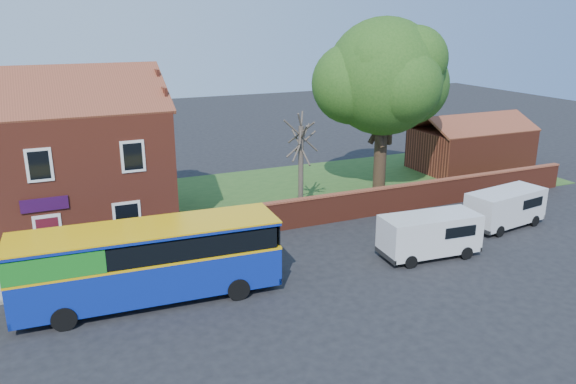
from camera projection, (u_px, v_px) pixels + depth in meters
name	position (u px, v px, depth m)	size (l,w,h in m)	color
ground	(251.00, 305.00, 21.95)	(120.00, 120.00, 0.00)	black
pavement	(54.00, 276.00, 24.26)	(18.00, 3.50, 0.12)	gray
kerb	(55.00, 293.00, 22.73)	(18.00, 0.15, 0.14)	slate
grass_strip	(364.00, 182.00, 38.31)	(26.00, 12.00, 0.04)	#426B28
shop_building	(41.00, 170.00, 28.28)	(12.30, 8.13, 10.50)	maroon
boundary_wall	(418.00, 195.00, 32.83)	(22.00, 0.38, 1.60)	maroon
outbuilding	(470.00, 148.00, 41.31)	(8.20, 5.06, 4.17)	maroon
bus	(140.00, 260.00, 21.70)	(10.26, 3.10, 3.09)	#0D2696
van_near	(430.00, 234.00, 26.09)	(4.76, 2.21, 2.03)	silver
van_far	(505.00, 207.00, 29.88)	(4.77, 2.48, 2.00)	silver
large_tree	(383.00, 80.00, 34.07)	(8.92, 7.06, 10.88)	black
bare_tree	(301.00, 166.00, 31.26)	(2.08, 2.48, 5.56)	#4C4238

